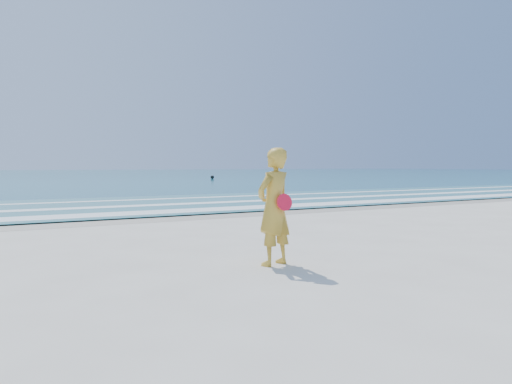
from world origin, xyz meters
TOP-DOWN VIEW (x-y plane):
  - ground at (0.00, 0.00)m, footprint 400.00×400.00m
  - wet_sand at (0.00, 9.00)m, footprint 400.00×2.40m
  - shallow at (0.00, 14.00)m, footprint 400.00×10.00m
  - foam_near at (0.00, 10.30)m, footprint 400.00×1.40m
  - foam_mid at (0.00, 13.20)m, footprint 400.00×0.90m
  - foam_far at (0.00, 16.50)m, footprint 400.00×0.60m
  - buoy at (20.44, 47.89)m, footprint 0.43×0.43m
  - woman at (-0.91, 1.08)m, footprint 0.79×0.63m

SIDE VIEW (x-z plane):
  - ground at x=0.00m, z-range 0.00..0.00m
  - wet_sand at x=0.00m, z-range 0.00..0.00m
  - shallow at x=0.00m, z-range 0.04..0.05m
  - foam_near at x=0.00m, z-range 0.05..0.06m
  - foam_mid at x=0.00m, z-range 0.05..0.06m
  - foam_far at x=0.00m, z-range 0.05..0.06m
  - buoy at x=20.44m, z-range 0.04..0.47m
  - woman at x=-0.91m, z-range 0.00..1.87m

